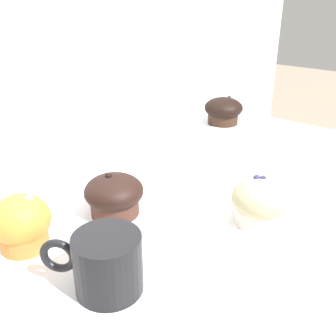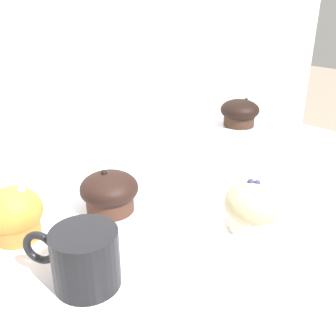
# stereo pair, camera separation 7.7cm
# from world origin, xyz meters

# --- Properties ---
(wall_back) EXTENTS (3.20, 0.10, 1.80)m
(wall_back) POSITION_xyz_m (0.00, 0.60, 0.90)
(wall_back) COLOR silver
(wall_back) RESTS_ON ground
(muffin_front_center) EXTENTS (0.11, 0.11, 0.08)m
(muffin_front_center) POSITION_xyz_m (0.36, 0.18, 0.92)
(muffin_front_center) COLOR #382419
(muffin_front_center) RESTS_ON display_counter
(muffin_back_left) EXTENTS (0.10, 0.10, 0.08)m
(muffin_back_left) POSITION_xyz_m (-0.07, -0.14, 0.92)
(muffin_back_left) COLOR silver
(muffin_back_left) RESTS_ON display_counter
(muffin_back_right) EXTENTS (0.10, 0.10, 0.08)m
(muffin_back_right) POSITION_xyz_m (-0.20, 0.07, 0.92)
(muffin_back_right) COLOR #462A20
(muffin_back_right) RESTS_ON display_counter
(muffin_front_left) EXTENTS (0.09, 0.09, 0.09)m
(muffin_front_left) POSITION_xyz_m (-0.36, 0.11, 0.92)
(muffin_front_left) COLOR #CC7B36
(muffin_front_left) RESTS_ON display_counter
(coffee_cup) EXTENTS (0.10, 0.13, 0.08)m
(coffee_cup) POSITION_xyz_m (-0.34, -0.06, 0.92)
(coffee_cup) COLOR black
(coffee_cup) RESTS_ON display_counter
(serving_plate) EXTENTS (0.16, 0.16, 0.01)m
(serving_plate) POSITION_xyz_m (0.12, 0.01, 0.89)
(serving_plate) COLOR white
(serving_plate) RESTS_ON display_counter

